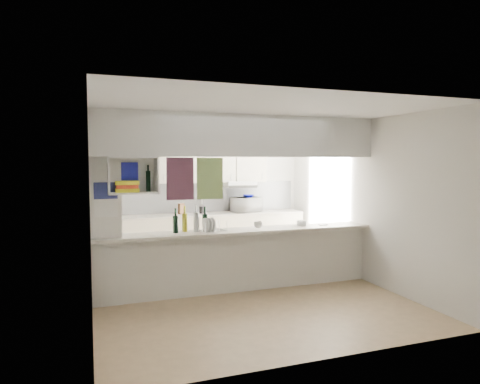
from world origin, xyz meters
name	(u,v)px	position (x,y,z in m)	size (l,w,h in m)	color
floor	(240,290)	(0.00, 0.00, 0.00)	(4.80, 4.80, 0.00)	#937755
ceiling	(240,116)	(0.00, 0.00, 2.60)	(4.80, 4.80, 0.00)	white
wall_back	(200,193)	(0.00, 2.40, 1.30)	(4.20, 4.20, 0.00)	silver
wall_left	(90,209)	(-2.10, 0.00, 1.30)	(4.80, 4.80, 0.00)	silver
wall_right	(360,200)	(2.10, 0.00, 1.30)	(4.80, 4.80, 0.00)	silver
servery_partition	(229,180)	(-0.17, 0.00, 1.66)	(4.20, 0.50, 2.60)	silver
cubby_shelf	(131,178)	(-1.57, -0.06, 1.71)	(0.65, 0.35, 0.50)	white
kitchen_run	(212,218)	(0.16, 2.14, 0.83)	(3.60, 0.63, 2.24)	beige
microwave	(246,205)	(0.86, 2.07, 1.07)	(0.54, 0.37, 0.30)	white
bowl	(248,196)	(0.90, 2.04, 1.25)	(0.22, 0.22, 0.05)	#0C1084
dish_rack	(211,226)	(-0.45, 0.01, 1.00)	(0.45, 0.39, 0.21)	silver
cup	(258,225)	(0.27, -0.05, 0.98)	(0.13, 0.13, 0.10)	white
wine_bottles	(191,222)	(-0.73, 0.06, 1.06)	(0.53, 0.16, 0.39)	black
plastic_tubs	(303,223)	(1.08, 0.07, 0.96)	(0.50, 0.18, 0.08)	silver
utensil_jar	(202,210)	(-0.04, 2.15, 0.99)	(0.10, 0.10, 0.14)	black
knife_block	(181,209)	(-0.43, 2.18, 1.02)	(0.10, 0.08, 0.21)	#56351D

